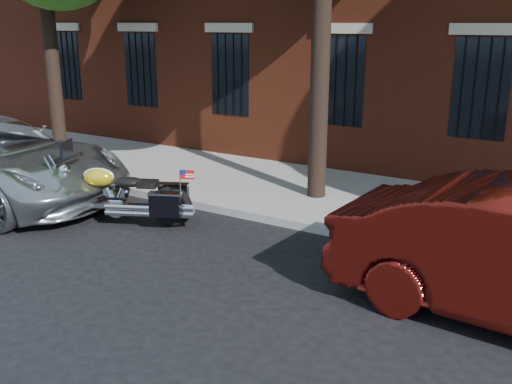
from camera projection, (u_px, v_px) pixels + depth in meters
The scene contains 4 objects.
ground at pixel (211, 243), 9.32m from camera, with size 120.00×120.00×0.00m, color black.
curb at pixel (255, 216), 10.43m from camera, with size 40.00×0.16×0.15m, color gray.
sidewalk at pixel (302, 191), 11.97m from camera, with size 40.00×3.60×0.15m, color gray.
motorcycle at pixel (122, 198), 10.05m from camera, with size 2.88×1.59×1.50m.
Camera 1 is at (5.18, -7.02, 3.47)m, focal length 40.00 mm.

